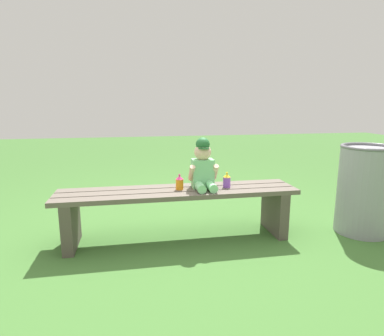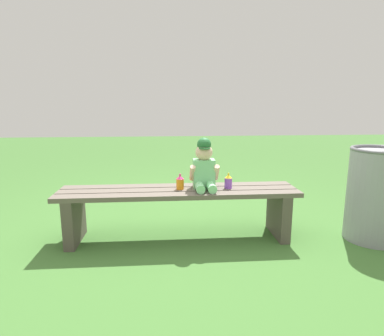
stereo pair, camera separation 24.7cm
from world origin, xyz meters
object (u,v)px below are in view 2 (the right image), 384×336
Objects in this scene: sippy_cup_left at (180,182)px; sippy_cup_right at (228,181)px; park_bench at (179,204)px; trash_bin at (376,194)px; child_figure at (204,166)px.

sippy_cup_left and sippy_cup_right have the same top height.
park_bench is 1.56m from trash_bin.
park_bench is at bearing 179.34° from sippy_cup_right.
trash_bin is (1.54, -0.13, -0.09)m from sippy_cup_left.
sippy_cup_left is 1.00× the size of sippy_cup_right.
child_figure is 1.37m from trash_bin.
park_bench is 15.21× the size of sippy_cup_left.
child_figure is at bearing 6.77° from sippy_cup_left.
child_figure is 3.26× the size of sippy_cup_left.
sippy_cup_left is at bearing 175.08° from trash_bin.
park_bench is 0.43m from sippy_cup_right.
park_bench is 0.36m from child_figure.
sippy_cup_left is (-0.19, -0.02, -0.12)m from child_figure.
sippy_cup_right is (0.19, -0.02, -0.12)m from child_figure.
trash_bin reaches higher than sippy_cup_right.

